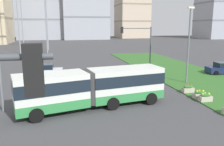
% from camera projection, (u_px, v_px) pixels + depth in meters
% --- Properties ---
extents(articulated_bus, '(12.07, 4.72, 3.00)m').
position_uv_depth(articulated_bus, '(93.00, 87.00, 18.53)').
color(articulated_bus, silver).
rests_on(articulated_bus, ground).
extents(car_navy_sedan, '(4.56, 2.37, 1.58)m').
position_uv_depth(car_navy_sedan, '(224.00, 68.00, 31.52)').
color(car_navy_sedan, '#19234C').
rests_on(car_navy_sedan, ground).
extents(car_white_van, '(4.50, 2.24, 1.58)m').
position_uv_depth(car_white_van, '(45.00, 71.00, 29.93)').
color(car_white_van, silver).
rests_on(car_white_van, ground).
extents(flower_planter_3, '(1.10, 0.56, 0.74)m').
position_uv_depth(flower_planter_3, '(205.00, 97.00, 20.06)').
color(flower_planter_3, '#B7AD9E').
rests_on(flower_planter_3, grass_median).
extents(flower_planter_4, '(1.10, 0.56, 0.74)m').
position_uv_depth(flower_planter_4, '(200.00, 94.00, 20.88)').
color(flower_planter_4, '#B7AD9E').
rests_on(flower_planter_4, grass_median).
extents(flower_planter_5, '(1.10, 0.56, 0.74)m').
position_uv_depth(flower_planter_5, '(188.00, 89.00, 22.73)').
color(flower_planter_5, '#B7AD9E').
rests_on(flower_planter_5, grass_median).
extents(traffic_light_far_right, '(4.23, 0.28, 6.26)m').
position_uv_depth(traffic_light_far_right, '(141.00, 42.00, 30.09)').
color(traffic_light_far_right, '#474C51').
rests_on(traffic_light_far_right, ground).
extents(streetlight_median, '(0.70, 0.28, 8.39)m').
position_uv_depth(streetlight_median, '(189.00, 42.00, 25.74)').
color(streetlight_median, slate).
rests_on(streetlight_median, ground).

